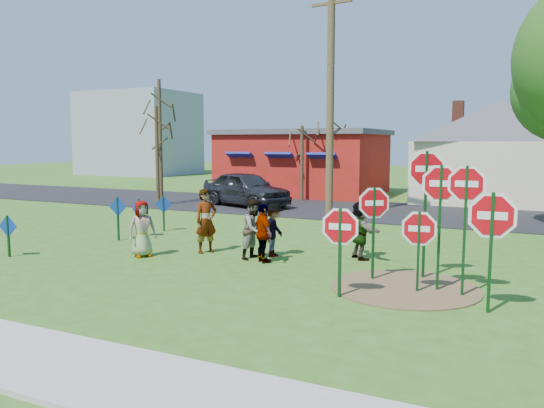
{
  "coord_description": "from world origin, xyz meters",
  "views": [
    {
      "loc": [
        6.7,
        -12.37,
        3.16
      ],
      "look_at": [
        0.25,
        1.22,
        1.4
      ],
      "focal_mm": 35.0,
      "sensor_mm": 36.0,
      "label": 1
    }
  ],
  "objects_px": {
    "stop_sign_c": "(466,200)",
    "utility_pole": "(330,91)",
    "suv": "(246,189)",
    "person_b": "(206,221)",
    "stop_sign_b": "(426,181)",
    "stop_sign_a": "(340,233)",
    "stop_sign_d": "(441,195)",
    "person_a": "(142,229)"
  },
  "relations": [
    {
      "from": "stop_sign_d",
      "to": "stop_sign_c",
      "type": "bearing_deg",
      "value": -31.81
    },
    {
      "from": "stop_sign_a",
      "to": "utility_pole",
      "type": "relative_size",
      "value": 0.2
    },
    {
      "from": "person_a",
      "to": "utility_pole",
      "type": "relative_size",
      "value": 0.16
    },
    {
      "from": "stop_sign_c",
      "to": "utility_pole",
      "type": "distance_m",
      "value": 12.0
    },
    {
      "from": "stop_sign_b",
      "to": "stop_sign_c",
      "type": "distance_m",
      "value": 1.52
    },
    {
      "from": "suv",
      "to": "utility_pole",
      "type": "relative_size",
      "value": 0.5
    },
    {
      "from": "stop_sign_a",
      "to": "utility_pole",
      "type": "bearing_deg",
      "value": 107.01
    },
    {
      "from": "stop_sign_c",
      "to": "utility_pole",
      "type": "bearing_deg",
      "value": 120.45
    },
    {
      "from": "suv",
      "to": "stop_sign_b",
      "type": "bearing_deg",
      "value": -114.23
    },
    {
      "from": "stop_sign_b",
      "to": "stop_sign_c",
      "type": "xyz_separation_m",
      "value": [
        0.98,
        -1.13,
        -0.27
      ]
    },
    {
      "from": "stop_sign_b",
      "to": "stop_sign_d",
      "type": "relative_size",
      "value": 1.1
    },
    {
      "from": "stop_sign_c",
      "to": "suv",
      "type": "relative_size",
      "value": 0.57
    },
    {
      "from": "utility_pole",
      "to": "stop_sign_b",
      "type": "bearing_deg",
      "value": -58.22
    },
    {
      "from": "stop_sign_d",
      "to": "utility_pole",
      "type": "bearing_deg",
      "value": 110.63
    },
    {
      "from": "stop_sign_a",
      "to": "stop_sign_d",
      "type": "height_order",
      "value": "stop_sign_d"
    },
    {
      "from": "stop_sign_d",
      "to": "suv",
      "type": "height_order",
      "value": "stop_sign_d"
    },
    {
      "from": "stop_sign_c",
      "to": "stop_sign_a",
      "type": "bearing_deg",
      "value": -156.0
    },
    {
      "from": "stop_sign_a",
      "to": "stop_sign_d",
      "type": "xyz_separation_m",
      "value": [
        1.75,
        1.34,
        0.73
      ]
    },
    {
      "from": "stop_sign_b",
      "to": "utility_pole",
      "type": "xyz_separation_m",
      "value": [
        -5.31,
        8.57,
        2.96
      ]
    },
    {
      "from": "utility_pole",
      "to": "stop_sign_c",
      "type": "bearing_deg",
      "value": -57.05
    },
    {
      "from": "stop_sign_c",
      "to": "stop_sign_d",
      "type": "bearing_deg",
      "value": 156.3
    },
    {
      "from": "person_b",
      "to": "utility_pole",
      "type": "relative_size",
      "value": 0.19
    },
    {
      "from": "person_b",
      "to": "suv",
      "type": "bearing_deg",
      "value": 51.36
    },
    {
      "from": "stop_sign_b",
      "to": "stop_sign_d",
      "type": "distance_m",
      "value": 1.06
    },
    {
      "from": "suv",
      "to": "stop_sign_d",
      "type": "bearing_deg",
      "value": -115.44
    },
    {
      "from": "stop_sign_b",
      "to": "person_a",
      "type": "height_order",
      "value": "stop_sign_b"
    },
    {
      "from": "stop_sign_b",
      "to": "suv",
      "type": "xyz_separation_m",
      "value": [
        -10.25,
        10.4,
        -1.38
      ]
    },
    {
      "from": "stop_sign_b",
      "to": "person_b",
      "type": "distance_m",
      "value": 6.28
    },
    {
      "from": "stop_sign_d",
      "to": "person_b",
      "type": "height_order",
      "value": "stop_sign_d"
    },
    {
      "from": "stop_sign_b",
      "to": "suv",
      "type": "bearing_deg",
      "value": 117.52
    },
    {
      "from": "stop_sign_b",
      "to": "person_b",
      "type": "bearing_deg",
      "value": 160.18
    },
    {
      "from": "suv",
      "to": "utility_pole",
      "type": "xyz_separation_m",
      "value": [
        4.95,
        -1.83,
        4.34
      ]
    },
    {
      "from": "stop_sign_d",
      "to": "utility_pole",
      "type": "relative_size",
      "value": 0.28
    },
    {
      "from": "stop_sign_a",
      "to": "stop_sign_c",
      "type": "bearing_deg",
      "value": 23.19
    },
    {
      "from": "person_b",
      "to": "utility_pole",
      "type": "xyz_separation_m",
      "value": [
        0.82,
        8.27,
        4.31
      ]
    },
    {
      "from": "person_b",
      "to": "stop_sign_b",
      "type": "bearing_deg",
      "value": -63.61
    },
    {
      "from": "utility_pole",
      "to": "suv",
      "type": "bearing_deg",
      "value": 159.71
    },
    {
      "from": "stop_sign_a",
      "to": "suv",
      "type": "distance_m",
      "value": 15.52
    },
    {
      "from": "stop_sign_a",
      "to": "stop_sign_d",
      "type": "relative_size",
      "value": 0.7
    },
    {
      "from": "stop_sign_c",
      "to": "stop_sign_d",
      "type": "xyz_separation_m",
      "value": [
        -0.52,
        0.2,
        0.05
      ]
    },
    {
      "from": "stop_sign_b",
      "to": "person_a",
      "type": "relative_size",
      "value": 1.99
    },
    {
      "from": "person_a",
      "to": "person_b",
      "type": "bearing_deg",
      "value": -12.53
    }
  ]
}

